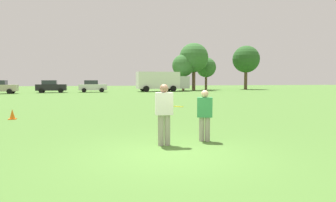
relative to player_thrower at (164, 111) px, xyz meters
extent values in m
plane|color=#47702D|center=(-0.04, -0.96, -0.96)|extent=(185.34, 185.34, 0.00)
cylinder|color=gray|center=(-0.09, 0.01, -0.53)|extent=(0.16, 0.16, 0.86)
cylinder|color=gray|center=(0.09, -0.01, -0.53)|extent=(0.16, 0.16, 0.86)
cube|color=silver|center=(0.00, 0.00, 0.20)|extent=(0.49, 0.32, 0.62)
sphere|color=#8C664C|center=(0.00, 0.00, 0.62)|extent=(0.24, 0.24, 0.24)
cylinder|color=gray|center=(1.38, 0.22, -0.60)|extent=(0.15, 0.15, 0.72)
cylinder|color=gray|center=(1.22, 0.28, -0.60)|extent=(0.15, 0.15, 0.72)
cube|color=#338C4C|center=(1.30, 0.25, 0.05)|extent=(0.51, 0.40, 0.58)
sphere|color=#D8AD8C|center=(1.30, 0.25, 0.45)|extent=(0.22, 0.22, 0.22)
cylinder|color=yellow|center=(0.37, -0.18, 0.13)|extent=(0.27, 0.27, 0.06)
cube|color=#D8590C|center=(-5.50, 7.05, -0.94)|extent=(0.32, 0.32, 0.03)
cone|color=orange|center=(-5.50, 7.05, -0.70)|extent=(0.24, 0.24, 0.45)
cube|color=#B7AD99|center=(-13.89, 36.20, -0.18)|extent=(4.24, 1.90, 0.90)
cylinder|color=black|center=(-12.62, 37.23, -0.63)|extent=(0.67, 0.24, 0.66)
cylinder|color=black|center=(-12.57, 35.23, -0.63)|extent=(0.67, 0.24, 0.66)
cube|color=black|center=(-7.65, 38.07, -0.18)|extent=(4.24, 1.90, 0.90)
cube|color=#2D333D|center=(-7.90, 38.06, 0.54)|extent=(2.04, 1.69, 0.64)
cylinder|color=black|center=(-6.37, 39.10, -0.63)|extent=(0.67, 0.24, 0.66)
cylinder|color=black|center=(-6.32, 37.10, -0.63)|extent=(0.67, 0.24, 0.66)
cylinder|color=black|center=(-8.97, 39.03, -0.63)|extent=(0.67, 0.24, 0.66)
cylinder|color=black|center=(-8.92, 37.04, -0.63)|extent=(0.67, 0.24, 0.66)
cube|color=silver|center=(-1.78, 38.54, -0.18)|extent=(4.24, 1.90, 0.90)
cube|color=#2D333D|center=(-2.03, 38.54, 0.54)|extent=(2.04, 1.69, 0.64)
cylinder|color=black|center=(-0.50, 39.57, -0.63)|extent=(0.67, 0.24, 0.66)
cylinder|color=black|center=(-0.45, 37.58, -0.63)|extent=(0.67, 0.24, 0.66)
cylinder|color=black|center=(-3.10, 39.51, -0.63)|extent=(0.67, 0.24, 0.66)
cylinder|color=black|center=(-3.05, 37.51, -0.63)|extent=(0.67, 0.24, 0.66)
cube|color=white|center=(8.50, 38.70, 0.87)|extent=(6.86, 2.66, 2.70)
cube|color=#B2B2B7|center=(12.70, 38.80, 0.52)|extent=(1.85, 2.34, 2.00)
cylinder|color=black|center=(10.68, 40.12, -0.48)|extent=(0.97, 0.30, 0.96)
cylinder|color=black|center=(10.74, 37.38, -0.48)|extent=(0.97, 0.30, 0.96)
cylinder|color=black|center=(6.26, 40.01, -0.48)|extent=(0.97, 0.30, 0.96)
cylinder|color=black|center=(6.32, 37.27, -0.48)|extent=(0.97, 0.30, 0.96)
cylinder|color=brown|center=(13.95, 42.25, 0.43)|extent=(0.46, 0.46, 2.77)
sphere|color=#33662D|center=(13.95, 42.25, 3.49)|extent=(3.96, 3.96, 3.96)
cylinder|color=brown|center=(15.99, 42.42, 0.88)|extent=(0.61, 0.61, 3.67)
sphere|color=#33662D|center=(15.99, 42.42, 4.94)|extent=(5.24, 5.24, 5.24)
cylinder|color=brown|center=(19.65, 45.54, 0.39)|extent=(0.45, 0.45, 2.70)
sphere|color=#33662D|center=(19.65, 45.54, 3.37)|extent=(3.85, 3.85, 3.85)
cylinder|color=brown|center=(28.19, 45.49, 0.93)|extent=(0.63, 0.63, 3.77)
sphere|color=#285623|center=(28.19, 45.49, 5.10)|extent=(5.39, 5.39, 5.39)
camera|label=1|loc=(-1.92, -7.79, 0.84)|focal=31.28mm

